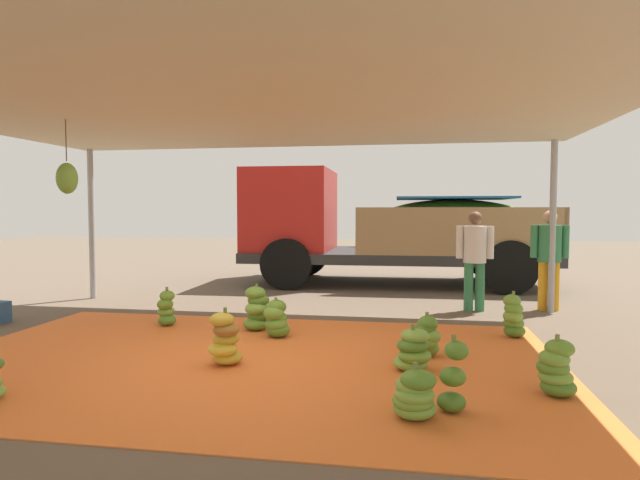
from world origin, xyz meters
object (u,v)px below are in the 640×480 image
banana_bunch_0 (427,337)px  banana_bunch_5 (415,395)px  cargo_truck_main (383,226)px  banana_bunch_4 (166,309)px  banana_bunch_6 (556,369)px  banana_bunch_10 (225,340)px  banana_bunch_1 (257,310)px  banana_bunch_7 (513,317)px  banana_bunch_2 (453,379)px  worker_1 (549,252)px  banana_bunch_8 (413,351)px  banana_bunch_9 (276,319)px  worker_0 (475,253)px

banana_bunch_0 → banana_bunch_5: size_ratio=1.10×
banana_bunch_5 → cargo_truck_main: 7.46m
banana_bunch_0 → banana_bunch_4: banana_bunch_4 is taller
banana_bunch_6 → banana_bunch_5: bearing=-148.7°
banana_bunch_10 → banana_bunch_0: bearing=18.1°
banana_bunch_1 → banana_bunch_6: 3.69m
banana_bunch_7 → banana_bunch_5: bearing=-113.4°
banana_bunch_2 → worker_1: worker_1 is taller
cargo_truck_main → worker_1: bearing=-44.6°
banana_bunch_6 → banana_bunch_10: bearing=172.9°
banana_bunch_4 → banana_bunch_6: banana_bunch_4 is taller
cargo_truck_main → banana_bunch_8: bearing=-84.5°
banana_bunch_2 → banana_bunch_7: size_ratio=1.05×
banana_bunch_7 → worker_1: (0.87, 1.96, 0.65)m
banana_bunch_5 → banana_bunch_9: (-1.63, 2.31, 0.03)m
banana_bunch_4 → banana_bunch_7: 4.45m
banana_bunch_4 → cargo_truck_main: 5.45m
banana_bunch_1 → banana_bunch_7: (3.17, 0.12, -0.02)m
worker_1 → banana_bunch_8: bearing=-120.5°
banana_bunch_7 → banana_bunch_10: (-3.05, -1.69, 0.00)m
banana_bunch_5 → banana_bunch_7: size_ratio=0.76×
banana_bunch_6 → worker_1: 4.18m
banana_bunch_7 → cargo_truck_main: 5.03m
banana_bunch_6 → cargo_truck_main: (-1.76, 6.66, 0.98)m
banana_bunch_9 → worker_0: (2.57, 2.18, 0.67)m
banana_bunch_10 → banana_bunch_5: bearing=-30.4°
banana_bunch_1 → banana_bunch_5: (1.97, -2.65, -0.08)m
banana_bunch_10 → cargo_truck_main: size_ratio=0.09×
banana_bunch_8 → banana_bunch_6: bearing=-22.8°
banana_bunch_7 → banana_bunch_9: bearing=-170.8°
banana_bunch_5 → banana_bunch_10: size_ratio=0.74×
banana_bunch_6 → banana_bunch_8: size_ratio=1.13×
banana_bunch_2 → banana_bunch_8: bearing=106.5°
banana_bunch_0 → banana_bunch_10: banana_bunch_10 is taller
banana_bunch_1 → banana_bunch_5: 3.30m
banana_bunch_6 → banana_bunch_8: (-1.17, 0.49, -0.03)m
banana_bunch_10 → worker_1: size_ratio=0.37×
banana_bunch_9 → worker_1: size_ratio=0.31×
banana_bunch_7 → banana_bunch_8: 1.98m
banana_bunch_4 → banana_bunch_0: bearing=-16.0°
worker_1 → banana_bunch_0: bearing=-122.8°
banana_bunch_6 → worker_1: (0.91, 4.02, 0.67)m
banana_bunch_6 → cargo_truck_main: cargo_truck_main is taller
banana_bunch_8 → banana_bunch_9: banana_bunch_9 is taller
banana_bunch_1 → banana_bunch_7: 3.17m
banana_bunch_2 → banana_bunch_9: 2.86m
banana_bunch_4 → worker_0: worker_0 is taller
banana_bunch_1 → worker_0: worker_0 is taller
banana_bunch_1 → banana_bunch_9: bearing=-44.7°
banana_bunch_1 → worker_1: bearing=27.3°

